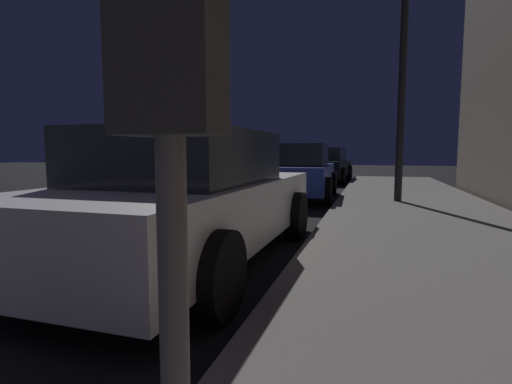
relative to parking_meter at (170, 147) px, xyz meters
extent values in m
cube|color=#333333|center=(0.00, 0.00, 0.17)|extent=(0.19, 0.11, 0.30)
cube|color=black|center=(-0.06, 0.00, 0.21)|extent=(0.01, 0.08, 0.11)
cube|color=silver|center=(-1.53, 3.24, -0.64)|extent=(1.79, 4.46, 0.64)
cube|color=#1E2328|center=(-1.54, 3.05, -0.06)|extent=(1.55, 2.14, 0.56)
cylinder|color=black|center=(-2.39, 4.62, -0.88)|extent=(0.23, 0.66, 0.66)
cylinder|color=black|center=(-0.64, 4.60, -0.88)|extent=(0.23, 0.66, 0.66)
cylinder|color=black|center=(-2.43, 1.88, -0.88)|extent=(0.23, 0.66, 0.66)
cylinder|color=black|center=(-0.68, 1.85, -0.88)|extent=(0.23, 0.66, 0.66)
cube|color=navy|center=(-1.53, 9.40, -0.64)|extent=(1.88, 4.13, 0.64)
cube|color=#1E2328|center=(-1.53, 9.28, -0.06)|extent=(1.59, 2.10, 0.56)
cylinder|color=black|center=(-2.45, 10.62, -0.88)|extent=(0.25, 0.67, 0.66)
cylinder|color=black|center=(-0.72, 10.69, -0.88)|extent=(0.25, 0.67, 0.66)
cylinder|color=black|center=(-2.35, 8.10, -0.88)|extent=(0.25, 0.67, 0.66)
cylinder|color=black|center=(-0.62, 8.17, -0.88)|extent=(0.25, 0.67, 0.66)
cube|color=black|center=(-1.53, 15.77, -0.64)|extent=(1.92, 4.41, 0.64)
cube|color=#1E2328|center=(-1.53, 15.82, -0.06)|extent=(1.63, 2.39, 0.56)
cylinder|color=black|center=(-2.36, 17.15, -0.88)|extent=(0.25, 0.67, 0.66)
cylinder|color=black|center=(-0.60, 17.08, -0.88)|extent=(0.25, 0.67, 0.66)
cylinder|color=black|center=(-2.47, 14.46, -0.88)|extent=(0.25, 0.67, 0.66)
cylinder|color=black|center=(-0.71, 14.39, -0.88)|extent=(0.25, 0.67, 0.66)
cylinder|color=black|center=(0.93, 8.33, 1.53)|extent=(0.16, 0.16, 5.18)
camera|label=1|loc=(0.35, -0.62, -0.01)|focal=26.93mm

